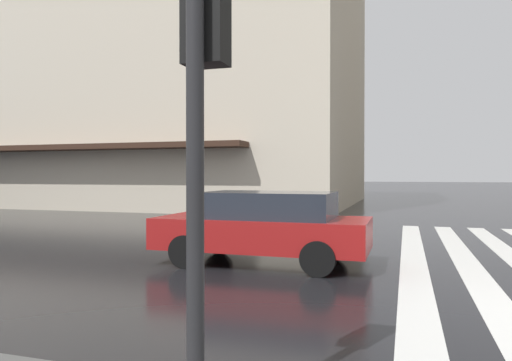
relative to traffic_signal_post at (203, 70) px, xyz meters
The scene contains 3 objects.
haussmann_block_mid 28.05m from the traffic_signal_post, 28.38° to the left, with size 17.37×22.69×19.33m.
traffic_signal_post is the anchor object (origin of this frame).
car_red 6.21m from the traffic_signal_post, 12.63° to the left, with size 1.85×4.10×1.41m.
Camera 1 is at (-6.31, 2.92, 1.75)m, focal length 33.13 mm.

